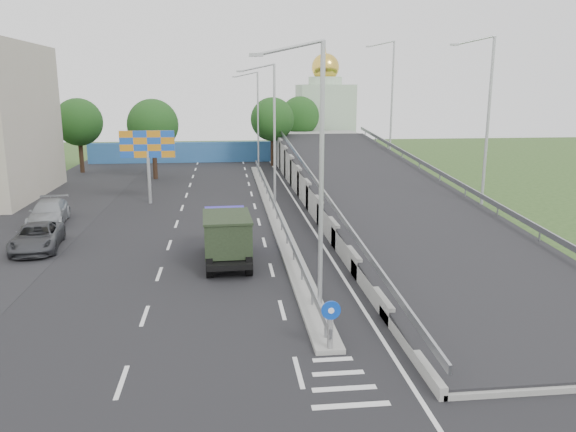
{
  "coord_description": "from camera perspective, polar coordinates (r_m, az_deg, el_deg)",
  "views": [
    {
      "loc": [
        -3.27,
        -14.59,
        8.55
      ],
      "look_at": [
        -0.17,
        13.06,
        2.2
      ],
      "focal_mm": 35.0,
      "sensor_mm": 36.0,
      "label": 1
    }
  ],
  "objects": [
    {
      "name": "parking_strip",
      "position": [
        37.84,
        -25.87,
        -1.52
      ],
      "size": [
        8.0,
        90.0,
        0.05
      ],
      "primitive_type": "cube",
      "color": "black",
      "rests_on": "ground"
    },
    {
      "name": "billboard",
      "position": [
        43.2,
        -14.08,
        6.68
      ],
      "size": [
        4.0,
        0.24,
        5.5
      ],
      "color": "#B2B5B7",
      "rests_on": "ground"
    },
    {
      "name": "median_guardrail",
      "position": [
        39.51,
        -1.52,
        1.46
      ],
      "size": [
        0.09,
        44.0,
        0.71
      ],
      "color": "gray",
      "rests_on": "median"
    },
    {
      "name": "lamp_post_mid",
      "position": [
        40.83,
        -1.65,
        9.0
      ],
      "size": [
        2.74,
        0.18,
        10.08
      ],
      "color": "#B2B5B7",
      "rests_on": "median"
    },
    {
      "name": "dump_truck",
      "position": [
        28.15,
        -6.25,
        -1.9
      ],
      "size": [
        2.41,
        5.89,
        2.56
      ],
      "rotation": [
        0.0,
        0.0,
        0.04
      ],
      "color": "black",
      "rests_on": "ground"
    },
    {
      "name": "parked_car_c",
      "position": [
        33.17,
        -24.14,
        -1.98
      ],
      "size": [
        2.95,
        5.28,
        1.4
      ],
      "primitive_type": "imported",
      "rotation": [
        0.0,
        0.0,
        0.13
      ],
      "color": "#383A3E",
      "rests_on": "ground"
    },
    {
      "name": "lamp_post_near",
      "position": [
        21.05,
        2.92,
        5.35
      ],
      "size": [
        2.74,
        0.18,
        10.08
      ],
      "color": "#B2B5B7",
      "rests_on": "median"
    },
    {
      "name": "sign_bollard",
      "position": [
        18.66,
        4.33,
        -10.93
      ],
      "size": [
        0.64,
        0.23,
        1.67
      ],
      "color": "black",
      "rests_on": "median"
    },
    {
      "name": "ground",
      "position": [
        17.23,
        5.67,
        -16.97
      ],
      "size": [
        160.0,
        160.0,
        0.0
      ],
      "primitive_type": "plane",
      "color": "#2D4C1E",
      "rests_on": "ground"
    },
    {
      "name": "church",
      "position": [
        75.83,
        3.75,
        10.38
      ],
      "size": [
        7.0,
        7.0,
        13.8
      ],
      "color": "#B2CCAD",
      "rests_on": "ground"
    },
    {
      "name": "tree_median_far",
      "position": [
        62.9,
        -1.6,
        9.78
      ],
      "size": [
        4.8,
        4.8,
        7.6
      ],
      "color": "black",
      "rests_on": "ground"
    },
    {
      "name": "road_surface",
      "position": [
        35.63,
        -5.77,
        -1.09
      ],
      "size": [
        26.0,
        90.0,
        0.04
      ],
      "primitive_type": "cube",
      "color": "black",
      "rests_on": "ground"
    },
    {
      "name": "lamp_post_far",
      "position": [
        60.75,
        -3.25,
        10.25
      ],
      "size": [
        2.74,
        0.18,
        10.08
      ],
      "color": "#B2B5B7",
      "rests_on": "median"
    },
    {
      "name": "tree_left_mid",
      "position": [
        55.11,
        -13.57,
        9.0
      ],
      "size": [
        4.8,
        4.8,
        7.6
      ],
      "color": "black",
      "rests_on": "ground"
    },
    {
      "name": "tree_left_far",
      "position": [
        61.48,
        -20.51,
        8.91
      ],
      "size": [
        4.8,
        4.8,
        7.6
      ],
      "color": "black",
      "rests_on": "ground"
    },
    {
      "name": "tree_ramp_far",
      "position": [
        70.29,
        1.21,
        10.11
      ],
      "size": [
        4.8,
        4.8,
        7.6
      ],
      "color": "black",
      "rests_on": "ground"
    },
    {
      "name": "overpass_ramp",
      "position": [
        40.64,
        9.08,
        3.06
      ],
      "size": [
        10.0,
        50.0,
        3.5
      ],
      "color": "gray",
      "rests_on": "ground"
    },
    {
      "name": "parked_car_d",
      "position": [
        39.07,
        -23.12,
        0.31
      ],
      "size": [
        2.75,
        5.47,
        1.52
      ],
      "primitive_type": "imported",
      "rotation": [
        0.0,
        0.0,
        0.12
      ],
      "color": "#919599",
      "rests_on": "ground"
    },
    {
      "name": "median",
      "position": [
        39.64,
        -1.51,
        0.55
      ],
      "size": [
        1.0,
        44.0,
        0.2
      ],
      "primitive_type": "cube",
      "color": "gray",
      "rests_on": "ground"
    },
    {
      "name": "blue_wall",
      "position": [
        67.0,
        -7.02,
        6.46
      ],
      "size": [
        30.0,
        0.5,
        2.4
      ],
      "primitive_type": "cube",
      "color": "#2B60A0",
      "rests_on": "ground"
    }
  ]
}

